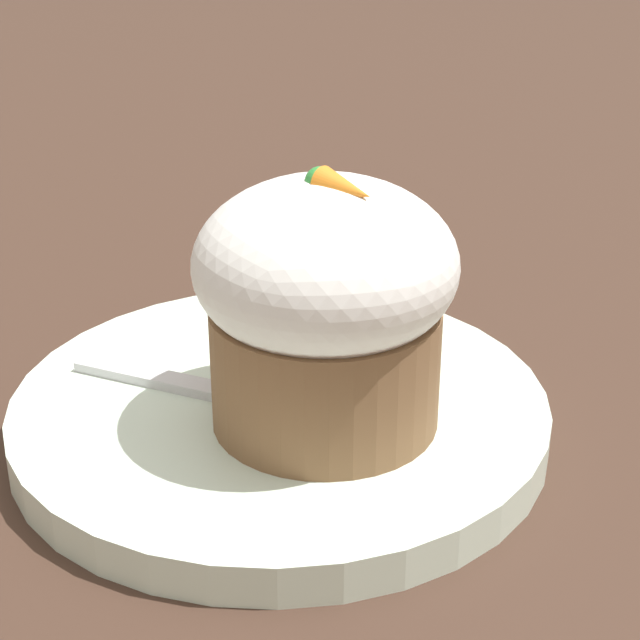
# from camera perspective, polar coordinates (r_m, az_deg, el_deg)

# --- Properties ---
(ground_plane) EXTENTS (4.00, 4.00, 0.00)m
(ground_plane) POSITION_cam_1_polar(r_m,az_deg,el_deg) (0.43, -2.14, -5.95)
(ground_plane) COLOR #3D281E
(dessert_plate) EXTENTS (0.21, 0.21, 0.02)m
(dessert_plate) POSITION_cam_1_polar(r_m,az_deg,el_deg) (0.42, -2.16, -5.03)
(dessert_plate) COLOR silver
(dessert_plate) RESTS_ON ground_plane
(carrot_cake) EXTENTS (0.09, 0.09, 0.10)m
(carrot_cake) POSITION_cam_1_polar(r_m,az_deg,el_deg) (0.38, 0.00, 0.82)
(carrot_cake) COLOR brown
(carrot_cake) RESTS_ON dessert_plate
(spoon) EXTENTS (0.12, 0.06, 0.01)m
(spoon) POSITION_cam_1_polar(r_m,az_deg,el_deg) (0.41, -3.09, -4.23)
(spoon) COLOR silver
(spoon) RESTS_ON dessert_plate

